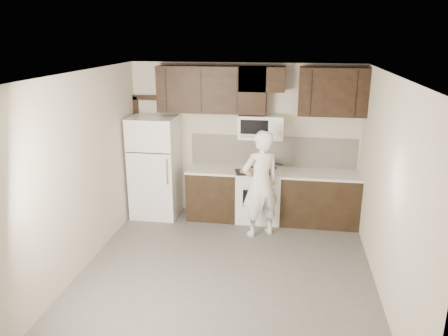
% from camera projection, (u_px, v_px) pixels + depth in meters
% --- Properties ---
extents(floor, '(4.50, 4.50, 0.00)m').
position_uv_depth(floor, '(225.00, 274.00, 6.00)').
color(floor, '#565350').
rests_on(floor, ground).
extents(back_wall, '(4.00, 0.00, 4.00)m').
position_uv_depth(back_wall, '(244.00, 141.00, 7.72)').
color(back_wall, beige).
rests_on(back_wall, ground).
extents(ceiling, '(4.50, 4.50, 0.00)m').
position_uv_depth(ceiling, '(226.00, 75.00, 5.20)').
color(ceiling, white).
rests_on(ceiling, back_wall).
extents(counter_run, '(2.95, 0.64, 0.91)m').
position_uv_depth(counter_run, '(276.00, 196.00, 7.61)').
color(counter_run, black).
rests_on(counter_run, floor).
extents(stove, '(0.76, 0.66, 0.94)m').
position_uv_depth(stove, '(259.00, 195.00, 7.65)').
color(stove, white).
rests_on(stove, floor).
extents(backsplash, '(2.90, 0.02, 0.54)m').
position_uv_depth(backsplash, '(272.00, 151.00, 7.69)').
color(backsplash, beige).
rests_on(backsplash, counter_run).
extents(upper_cabinets, '(3.48, 0.35, 0.78)m').
position_uv_depth(upper_cabinets, '(257.00, 89.00, 7.25)').
color(upper_cabinets, black).
rests_on(upper_cabinets, back_wall).
extents(microwave, '(0.76, 0.42, 0.40)m').
position_uv_depth(microwave, '(261.00, 127.00, 7.41)').
color(microwave, white).
rests_on(microwave, upper_cabinets).
extents(refrigerator, '(0.80, 0.76, 1.80)m').
position_uv_depth(refrigerator, '(155.00, 167.00, 7.74)').
color(refrigerator, white).
rests_on(refrigerator, floor).
extents(door_trim, '(0.50, 0.08, 2.12)m').
position_uv_depth(door_trim, '(140.00, 143.00, 8.00)').
color(door_trim, black).
rests_on(door_trim, floor).
extents(saucepan, '(0.32, 0.19, 0.18)m').
position_uv_depth(saucepan, '(271.00, 164.00, 7.61)').
color(saucepan, silver).
rests_on(saucepan, stove).
extents(baking_tray, '(0.48, 0.40, 0.02)m').
position_uv_depth(baking_tray, '(248.00, 172.00, 7.39)').
color(baking_tray, black).
rests_on(baking_tray, counter_run).
extents(pizza, '(0.34, 0.34, 0.02)m').
position_uv_depth(pizza, '(248.00, 171.00, 7.38)').
color(pizza, '#CAB387').
rests_on(pizza, baking_tray).
extents(person, '(0.76, 0.69, 1.75)m').
position_uv_depth(person, '(261.00, 184.00, 6.93)').
color(person, silver).
rests_on(person, floor).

